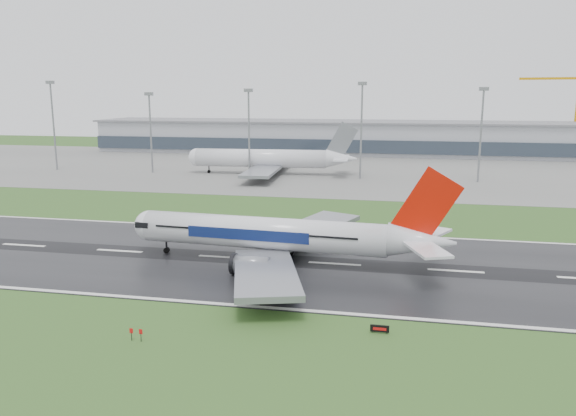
# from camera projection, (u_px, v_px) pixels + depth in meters

# --- Properties ---
(ground) EXTENTS (520.00, 520.00, 0.00)m
(ground) POSITION_uv_depth(u_px,v_px,m) (223.00, 257.00, 99.49)
(ground) COLOR #2A4F1D
(ground) RESTS_ON ground
(runway) EXTENTS (400.00, 45.00, 0.10)m
(runway) POSITION_uv_depth(u_px,v_px,m) (223.00, 257.00, 99.48)
(runway) COLOR black
(runway) RESTS_ON ground
(apron) EXTENTS (400.00, 130.00, 0.08)m
(apron) POSITION_uv_depth(u_px,v_px,m) (322.00, 168.00, 219.49)
(apron) COLOR slate
(apron) RESTS_ON ground
(terminal) EXTENTS (240.00, 36.00, 15.00)m
(terminal) POSITION_uv_depth(u_px,v_px,m) (339.00, 138.00, 275.61)
(terminal) COLOR #9699A1
(terminal) RESTS_ON ground
(main_airliner) EXTENTS (59.76, 57.25, 16.67)m
(main_airliner) POSITION_uv_depth(u_px,v_px,m) (285.00, 215.00, 94.74)
(main_airliner) COLOR silver
(main_airliner) RESTS_ON runway
(parked_airliner) EXTENTS (65.98, 61.90, 18.41)m
(parked_airliner) POSITION_uv_depth(u_px,v_px,m) (268.00, 149.00, 201.23)
(parked_airliner) COLOR silver
(parked_airliner) RESTS_ON apron
(runway_sign) EXTENTS (2.31, 0.55, 1.04)m
(runway_sign) POSITION_uv_depth(u_px,v_px,m) (380.00, 329.00, 67.88)
(runway_sign) COLOR black
(runway_sign) RESTS_ON ground
(floodmast_0) EXTENTS (0.64, 0.64, 32.32)m
(floodmast_0) POSITION_uv_depth(u_px,v_px,m) (54.00, 128.00, 211.70)
(floodmast_0) COLOR gray
(floodmast_0) RESTS_ON ground
(floodmast_1) EXTENTS (0.64, 0.64, 28.09)m
(floodmast_1) POSITION_uv_depth(u_px,v_px,m) (151.00, 135.00, 204.40)
(floodmast_1) COLOR gray
(floodmast_1) RESTS_ON ground
(floodmast_2) EXTENTS (0.64, 0.64, 29.30)m
(floodmast_2) POSITION_uv_depth(u_px,v_px,m) (249.00, 134.00, 196.99)
(floodmast_2) COLOR gray
(floodmast_2) RESTS_ON ground
(floodmast_3) EXTENTS (0.64, 0.64, 31.47)m
(floodmast_3) POSITION_uv_depth(u_px,v_px,m) (361.00, 133.00, 189.06)
(floodmast_3) COLOR gray
(floodmast_3) RESTS_ON ground
(floodmast_4) EXTENTS (0.64, 0.64, 29.65)m
(floodmast_4) POSITION_uv_depth(u_px,v_px,m) (481.00, 137.00, 181.67)
(floodmast_4) COLOR gray
(floodmast_4) RESTS_ON ground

